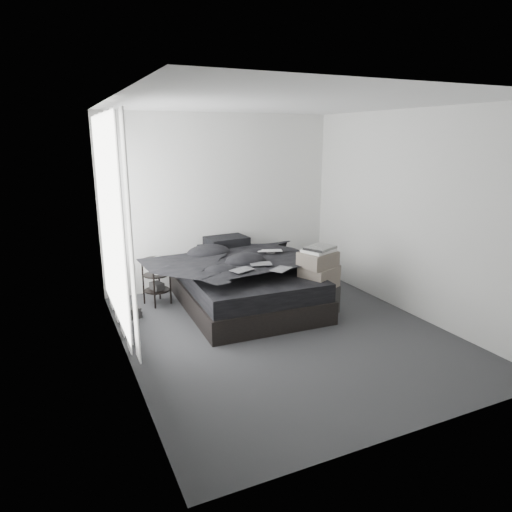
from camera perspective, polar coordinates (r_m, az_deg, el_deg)
name	(u,v)px	position (r m, az deg, el deg)	size (l,w,h in m)	color
floor	(284,332)	(5.52, 3.51, -9.49)	(3.60, 4.20, 0.01)	#333436
ceiling	(288,103)	(5.05, 3.99, 18.53)	(3.60, 4.20, 0.01)	white
wall_back	(221,201)	(7.02, -4.45, 6.81)	(3.60, 0.01, 2.60)	silver
wall_front	(425,275)	(3.48, 20.34, -2.29)	(3.60, 0.01, 2.60)	silver
wall_left	(121,240)	(4.57, -16.57, 1.96)	(0.01, 4.20, 2.60)	silver
wall_right	(410,214)	(6.18, 18.67, 4.99)	(0.01, 4.20, 2.60)	silver
window_left	(110,219)	(5.44, -17.81, 4.37)	(0.02, 2.00, 2.30)	white
curtain_left	(115,225)	(5.46, -17.24, 3.70)	(0.06, 2.12, 2.48)	white
bed	(245,295)	(6.29, -1.36, -4.92)	(1.62, 2.15, 0.29)	black
mattress	(245,277)	(6.21, -1.38, -2.66)	(1.56, 2.08, 0.23)	black
duvet	(246,261)	(6.10, -1.21, -0.65)	(1.58, 1.83, 0.25)	black
pillow_lower	(222,250)	(6.90, -4.31, 0.69)	(0.65, 0.44, 0.15)	black
pillow_upper	(227,241)	(6.87, -3.70, 1.85)	(0.60, 0.42, 0.14)	black
laptop	(270,247)	(6.31, 1.78, 1.17)	(0.34, 0.22, 0.03)	silver
comic_a	(242,264)	(5.50, -1.75, -0.96)	(0.27, 0.18, 0.01)	black
comic_b	(261,257)	(5.76, 0.59, -0.18)	(0.27, 0.18, 0.01)	black
comic_c	(281,262)	(5.53, 3.16, -0.75)	(0.27, 0.18, 0.01)	black
side_stand	(157,282)	(6.45, -12.31, -3.17)	(0.35, 0.35, 0.64)	black
papers	(156,259)	(6.36, -12.36, -0.38)	(0.25, 0.18, 0.01)	white
floor_books	(133,311)	(6.13, -15.11, -6.71)	(0.15, 0.21, 0.15)	black
box_lower	(317,300)	(6.05, 7.63, -5.51)	(0.49, 0.39, 0.37)	black
box_mid	(319,277)	(5.95, 7.88, -2.60)	(0.46, 0.37, 0.28)	#695E53
box_upper	(318,259)	(5.87, 7.75, -0.42)	(0.44, 0.35, 0.19)	#695E53
art_book_white	(319,250)	(5.85, 7.85, 0.69)	(0.38, 0.30, 0.04)	silver
art_book_snake	(320,248)	(5.85, 8.01, 1.03)	(0.37, 0.29, 0.03)	silver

